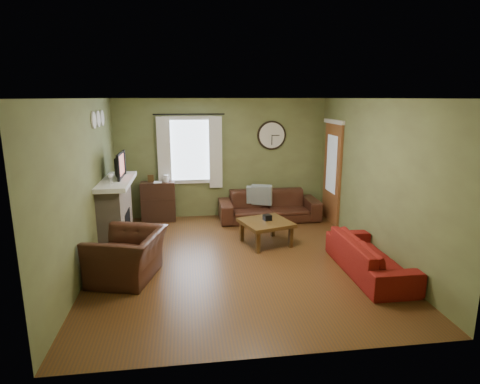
{
  "coord_description": "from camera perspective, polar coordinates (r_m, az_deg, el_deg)",
  "views": [
    {
      "loc": [
        -0.79,
        -6.15,
        2.61
      ],
      "look_at": [
        0.1,
        0.4,
        1.05
      ],
      "focal_mm": 30.0,
      "sensor_mm": 36.0,
      "label": 1
    }
  ],
  "objects": [
    {
      "name": "medallion_left",
      "position": [
        7.12,
        -20.09,
        9.58
      ],
      "size": [
        0.28,
        0.28,
        0.03
      ],
      "primitive_type": "cylinder",
      "color": "white",
      "rests_on": "wall_left"
    },
    {
      "name": "coffee_table",
      "position": [
        7.34,
        3.68,
        -5.78
      ],
      "size": [
        1.02,
        1.02,
        0.44
      ],
      "primitive_type": null,
      "rotation": [
        0.0,
        0.0,
        0.29
      ],
      "color": "#4B3316",
      "rests_on": "floor"
    },
    {
      "name": "fireplace",
      "position": [
        7.7,
        -17.25,
        -2.86
      ],
      "size": [
        0.4,
        1.4,
        1.1
      ],
      "primitive_type": "cube",
      "color": "tan",
      "rests_on": "floor"
    },
    {
      "name": "curtain_rod",
      "position": [
        8.64,
        -7.27,
        10.91
      ],
      "size": [
        0.03,
        0.03,
        1.5
      ],
      "primitive_type": "cylinder",
      "color": "black",
      "rests_on": "wall_back"
    },
    {
      "name": "door",
      "position": [
        8.71,
        12.98,
        2.61
      ],
      "size": [
        0.05,
        0.9,
        2.1
      ],
      "primitive_type": "cube",
      "color": "brown",
      "rests_on": "floor"
    },
    {
      "name": "armchair",
      "position": [
        6.18,
        -15.67,
        -8.71
      ],
      "size": [
        1.19,
        1.29,
        0.7
      ],
      "primitive_type": "imported",
      "rotation": [
        0.0,
        0.0,
        -1.84
      ],
      "color": "#3A1C13",
      "rests_on": "floor"
    },
    {
      "name": "pillow_right",
      "position": [
        8.72,
        3.12,
        -0.41
      ],
      "size": [
        0.46,
        0.27,
        0.44
      ],
      "primitive_type": "cube",
      "rotation": [
        0.0,
        0.0,
        -0.35
      ],
      "color": "gray",
      "rests_on": "sofa_brown"
    },
    {
      "name": "window_pane",
      "position": [
        8.81,
        -7.13,
        5.93
      ],
      "size": [
        1.0,
        0.02,
        1.3
      ],
      "primitive_type": null,
      "color": "silver",
      "rests_on": "wall_back"
    },
    {
      "name": "curtain_left",
      "position": [
        8.72,
        -10.74,
        5.4
      ],
      "size": [
        0.28,
        0.04,
        1.55
      ],
      "primitive_type": "cube",
      "color": "white",
      "rests_on": "wall_back"
    },
    {
      "name": "wine_glass_b",
      "position": [
        7.13,
        -17.77,
        1.81
      ],
      "size": [
        0.06,
        0.06,
        0.18
      ],
      "primitive_type": null,
      "color": "white",
      "rests_on": "mantel"
    },
    {
      "name": "tissue_box",
      "position": [
        7.34,
        3.88,
        -4.3
      ],
      "size": [
        0.16,
        0.16,
        0.1
      ],
      "primitive_type": "cube",
      "rotation": [
        0.0,
        0.0,
        0.23
      ],
      "color": "black",
      "rests_on": "coffee_table"
    },
    {
      "name": "sofa_red",
      "position": [
        6.45,
        17.94,
        -8.69
      ],
      "size": [
        0.72,
        1.84,
        0.54
      ],
      "primitive_type": "imported",
      "rotation": [
        0.0,
        0.0,
        1.57
      ],
      "color": "maroon",
      "rests_on": "floor"
    },
    {
      "name": "sofa_brown",
      "position": [
        8.76,
        4.12,
        -1.95
      ],
      "size": [
        2.15,
        0.84,
        0.63
      ],
      "primitive_type": "imported",
      "color": "#3A1C13",
      "rests_on": "floor"
    },
    {
      "name": "curtain_right",
      "position": [
        8.74,
        -3.49,
        5.62
      ],
      "size": [
        0.28,
        0.04,
        1.55
      ],
      "primitive_type": "cube",
      "color": "white",
      "rests_on": "wall_back"
    },
    {
      "name": "wine_glass_a",
      "position": [
        6.98,
        -17.98,
        1.64
      ],
      "size": [
        0.07,
        0.07,
        0.2
      ],
      "primitive_type": null,
      "color": "white",
      "rests_on": "mantel"
    },
    {
      "name": "medallion_right",
      "position": [
        7.81,
        -19.03,
        9.92
      ],
      "size": [
        0.28,
        0.28,
        0.03
      ],
      "primitive_type": "cylinder",
      "color": "white",
      "rests_on": "wall_left"
    },
    {
      "name": "medallion_mid",
      "position": [
        7.46,
        -19.54,
        9.76
      ],
      "size": [
        0.28,
        0.28,
        0.03
      ],
      "primitive_type": "cylinder",
      "color": "white",
      "rests_on": "wall_left"
    },
    {
      "name": "book",
      "position": [
        8.61,
        -12.19,
        1.93
      ],
      "size": [
        0.17,
        0.23,
        0.02
      ],
      "primitive_type": "imported",
      "rotation": [
        0.0,
        0.0,
        0.0
      ],
      "color": "#4B3316",
      "rests_on": "bookshelf"
    },
    {
      "name": "ceiling",
      "position": [
        6.21,
        -0.43,
        13.18
      ],
      "size": [
        4.6,
        5.2,
        0.0
      ],
      "primitive_type": "cube",
      "color": "white",
      "rests_on": "ground"
    },
    {
      "name": "floor",
      "position": [
        6.73,
        -0.39,
        -9.54
      ],
      "size": [
        4.6,
        5.2,
        0.0
      ],
      "primitive_type": "cube",
      "color": "#533218",
      "rests_on": "ground"
    },
    {
      "name": "wall_front",
      "position": [
        3.87,
        4.57,
        -6.57
      ],
      "size": [
        4.6,
        0.0,
        2.6
      ],
      "primitive_type": "cube",
      "color": "olive",
      "rests_on": "ground"
    },
    {
      "name": "wall_clock",
      "position": [
        8.94,
        4.54,
        8.04
      ],
      "size": [
        0.64,
        0.06,
        0.64
      ],
      "primitive_type": null,
      "color": "white",
      "rests_on": "wall_back"
    },
    {
      "name": "tv",
      "position": [
        7.66,
        -17.12,
        3.25
      ],
      "size": [
        0.08,
        0.6,
        0.35
      ],
      "primitive_type": "imported",
      "rotation": [
        0.0,
        0.0,
        1.57
      ],
      "color": "black",
      "rests_on": "mantel"
    },
    {
      "name": "bookshelf",
      "position": [
        8.8,
        -11.54,
        -1.34
      ],
      "size": [
        0.72,
        0.31,
        0.86
      ],
      "primitive_type": null,
      "color": "#321E15",
      "rests_on": "floor"
    },
    {
      "name": "wall_left",
      "position": [
        6.47,
        -21.05,
        0.69
      ],
      "size": [
        0.0,
        5.2,
        2.6
      ],
      "primitive_type": "cube",
      "color": "olive",
      "rests_on": "ground"
    },
    {
      "name": "firebox",
      "position": [
        7.74,
        -15.74,
        -4.61
      ],
      "size": [
        0.04,
        0.6,
        0.55
      ],
      "primitive_type": "cube",
      "color": "black",
      "rests_on": "fireplace"
    },
    {
      "name": "mantel",
      "position": [
        7.56,
        -17.33,
        1.45
      ],
      "size": [
        0.58,
        1.6,
        0.08
      ],
      "primitive_type": "cube",
      "color": "white",
      "rests_on": "fireplace"
    },
    {
      "name": "wall_right",
      "position": [
        7.01,
        18.59,
        1.8
      ],
      "size": [
        0.0,
        5.2,
        2.6
      ],
      "primitive_type": "cube",
      "color": "olive",
      "rests_on": "ground"
    },
    {
      "name": "tv_screen",
      "position": [
        7.64,
        -16.55,
        3.68
      ],
      "size": [
        0.02,
        0.62,
        0.36
      ],
      "primitive_type": "cube",
      "color": "#994C3F",
      "rests_on": "mantel"
    },
    {
      "name": "wall_back",
      "position": [
        8.89,
        -2.56,
        4.78
      ],
      "size": [
        4.6,
        0.0,
        2.6
      ],
      "primitive_type": "cube",
      "color": "olive",
      "rests_on": "ground"
    },
    {
      "name": "pillow_left",
      "position": [
        8.72,
        2.2,
        -0.4
      ],
      "size": [
        0.39,
        0.2,
        0.38
      ],
      "primitive_type": "cube",
      "rotation": [
        0.0,
        0.0,
        -0.24
      ],
      "color": "gray",
      "rests_on": "sofa_brown"
    }
  ]
}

